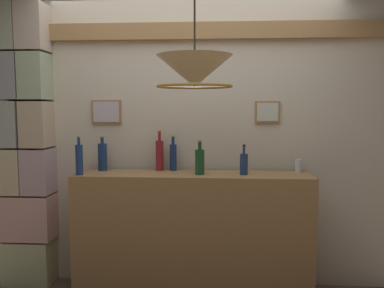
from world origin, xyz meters
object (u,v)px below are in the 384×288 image
Objects in this scene: liquor_bottle_rye at (103,156)px; liquor_bottle_bourbon at (79,159)px; liquor_bottle_tequila at (200,161)px; liquor_bottle_rum at (244,164)px; glass_tumbler_rocks at (298,165)px; liquor_bottle_whiskey at (160,155)px; liquor_bottle_sherry at (173,156)px; pendant_lamp at (195,72)px.

liquor_bottle_bourbon is (-0.12, -0.23, 0.01)m from liquor_bottle_rye.
liquor_bottle_rye is 0.86m from liquor_bottle_tequila.
liquor_bottle_rye is 1.21m from liquor_bottle_rum.
liquor_bottle_bourbon is at bearing -171.52° from glass_tumbler_rocks.
liquor_bottle_whiskey reaches higher than liquor_bottle_tequila.
liquor_bottle_bourbon is (-0.62, -0.26, -0.01)m from liquor_bottle_whiskey.
liquor_bottle_rye reaches higher than glass_tumbler_rocks.
liquor_bottle_rum is at bearing -16.49° from liquor_bottle_sherry.
glass_tumbler_rocks is (1.07, 0.00, -0.07)m from liquor_bottle_sherry.
liquor_bottle_sherry is at bearing 163.51° from liquor_bottle_rum.
liquor_bottle_rye is 0.49m from liquor_bottle_whiskey.
glass_tumbler_rocks is 1.36m from pendant_lamp.
liquor_bottle_bourbon is at bearing -118.57° from liquor_bottle_rye.
liquor_bottle_bourbon is at bearing -176.17° from liquor_bottle_rum.
pendant_lamp is at bearing -90.75° from liquor_bottle_tequila.
liquor_bottle_whiskey reaches higher than liquor_bottle_sherry.
pendant_lamp reaches higher than liquor_bottle_rye.
liquor_bottle_whiskey reaches higher than glass_tumbler_rocks.
liquor_bottle_rye is 0.98× the size of liquor_bottle_sherry.
liquor_bottle_bourbon is 0.78m from liquor_bottle_sherry.
liquor_bottle_whiskey is 0.54× the size of pendant_lamp.
pendant_lamp is (-0.01, -0.62, 0.66)m from liquor_bottle_tequila.
liquor_bottle_tequila is at bearing 4.72° from liquor_bottle_bourbon.
liquor_bottle_sherry is (0.73, 0.26, -0.01)m from liquor_bottle_bourbon.
liquor_bottle_rye is at bearing 137.76° from pendant_lamp.
liquor_bottle_rum is 0.81× the size of liquor_bottle_sherry.
pendant_lamp is (0.35, -0.79, 0.63)m from liquor_bottle_whiskey.
glass_tumbler_rocks is (0.83, 0.19, -0.06)m from liquor_bottle_tequila.
liquor_bottle_tequila is (0.35, -0.18, -0.03)m from liquor_bottle_whiskey.
pendant_lamp is at bearing -29.08° from liquor_bottle_bourbon.
pendant_lamp reaches higher than liquor_bottle_whiskey.
glass_tumbler_rocks is at bearing 12.78° from liquor_bottle_tequila.
liquor_bottle_rye reaches higher than liquor_bottle_tequila.
liquor_bottle_bourbon is at bearing -175.28° from liquor_bottle_tequila.
liquor_bottle_bourbon is (-1.33, -0.09, 0.04)m from liquor_bottle_rum.
liquor_bottle_tequila is 0.88× the size of liquor_bottle_bourbon.
liquor_bottle_whiskey is 0.67m from liquor_bottle_bourbon.
glass_tumbler_rocks is at bearing 43.78° from pendant_lamp.
liquor_bottle_whiskey is at bearing 22.87° from liquor_bottle_bourbon.
liquor_bottle_tequila is at bearing -167.22° from glass_tumbler_rocks.
liquor_bottle_rum is 0.99m from pendant_lamp.
glass_tumbler_rocks is at bearing 0.43° from liquor_bottle_whiskey.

